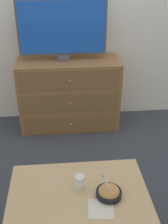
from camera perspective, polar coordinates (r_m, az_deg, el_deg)
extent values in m
plane|color=#383D47|center=(3.62, -0.77, -0.27)|extent=(12.00, 12.00, 0.00)
cube|color=white|center=(3.20, -0.98, 20.59)|extent=(12.00, 0.05, 2.60)
cube|color=olive|center=(3.21, -3.01, 3.63)|extent=(1.11, 0.43, 0.80)
cube|color=brown|center=(3.15, -2.71, -2.47)|extent=(1.02, 0.01, 0.21)
sphere|color=tan|center=(3.14, -2.71, -2.52)|extent=(0.02, 0.02, 0.02)
cube|color=brown|center=(3.01, -2.83, 1.81)|extent=(1.02, 0.01, 0.21)
sphere|color=tan|center=(3.01, -2.82, 1.76)|extent=(0.02, 0.02, 0.02)
cube|color=brown|center=(2.90, -2.96, 6.46)|extent=(1.02, 0.01, 0.21)
sphere|color=tan|center=(2.89, -2.95, 6.41)|extent=(0.02, 0.02, 0.02)
cylinder|color=#515156|center=(3.08, -4.24, 11.08)|extent=(0.16, 0.16, 0.06)
cube|color=#515156|center=(3.01, -4.47, 16.78)|extent=(0.92, 0.04, 0.57)
cube|color=blue|center=(2.99, -4.46, 16.68)|extent=(0.88, 0.01, 0.53)
cube|color=tan|center=(1.99, -1.14, -16.13)|extent=(0.95, 0.62, 0.02)
cylinder|color=tan|center=(2.34, -12.68, -15.00)|extent=(0.04, 0.04, 0.37)
cylinder|color=tan|center=(2.38, 9.30, -13.84)|extent=(0.04, 0.04, 0.37)
cylinder|color=black|center=(1.95, 5.07, -16.16)|extent=(0.17, 0.17, 0.04)
ellipsoid|color=tan|center=(1.94, 5.09, -15.75)|extent=(0.14, 0.14, 0.08)
cube|color=silver|center=(1.88, 4.85, -14.86)|extent=(0.08, 0.06, 0.15)
cube|color=silver|center=(1.85, 3.78, -12.77)|extent=(0.03, 0.03, 0.03)
cylinder|color=white|center=(2.00, -0.91, -14.27)|extent=(0.06, 0.06, 0.06)
cylinder|color=white|center=(1.99, -0.91, -13.91)|extent=(0.07, 0.07, 0.09)
cube|color=silver|center=(1.88, 3.46, -19.03)|extent=(0.18, 0.18, 0.00)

